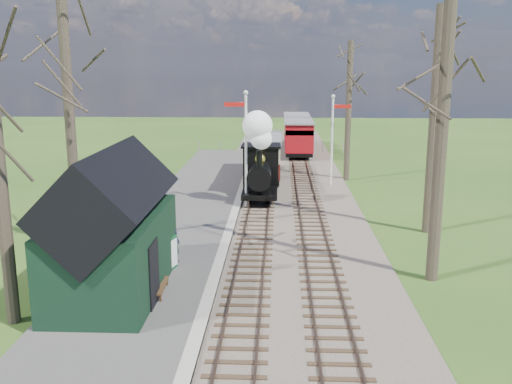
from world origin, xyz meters
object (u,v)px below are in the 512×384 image
(bench, at_px, (155,281))
(person, at_px, (175,246))
(station_shed, at_px, (113,231))
(locomotive, at_px, (260,161))
(semaphore_near, at_px, (245,141))
(sign_board, at_px, (171,254))
(semaphore_far, at_px, (333,133))
(red_carriage_b, at_px, (297,130))
(red_carriage_a, at_px, (298,137))
(coach, at_px, (264,156))

(bench, bearing_deg, person, 87.38)
(station_shed, distance_m, locomotive, 14.23)
(semaphore_near, relative_size, sign_board, 5.07)
(sign_board, bearing_deg, semaphore_far, 65.72)
(locomotive, height_order, red_carriage_b, locomotive)
(red_carriage_a, bearing_deg, bench, -100.59)
(locomotive, distance_m, coach, 6.10)
(semaphore_far, relative_size, person, 4.36)
(red_carriage_b, bearing_deg, coach, -99.52)
(sign_board, distance_m, person, 0.81)
(coach, bearing_deg, red_carriage_b, 80.48)
(station_shed, bearing_deg, locomotive, 72.47)
(semaphore_near, relative_size, locomotive, 1.24)
(coach, xyz_separation_m, sign_board, (-2.82, -17.59, -0.85))
(bench, bearing_deg, semaphore_near, 79.75)
(semaphore_far, relative_size, bench, 3.60)
(bench, bearing_deg, sign_board, 86.36)
(red_carriage_b, height_order, bench, red_carriage_b)
(station_shed, xyz_separation_m, bench, (1.33, -0.13, -1.65))
(station_shed, relative_size, bench, 3.96)
(red_carriage_b, height_order, sign_board, red_carriage_b)
(station_shed, relative_size, red_carriage_b, 1.08)
(sign_board, relative_size, person, 0.94)
(semaphore_far, distance_m, bench, 19.75)
(red_carriage_b, distance_m, person, 32.74)
(sign_board, bearing_deg, station_shed, -125.76)
(station_shed, xyz_separation_m, coach, (4.30, 19.64, -0.60))
(bench, bearing_deg, red_carriage_b, 81.04)
(semaphore_far, bearing_deg, locomotive, -134.69)
(locomotive, height_order, red_carriage_a, locomotive)
(red_carriage_b, relative_size, sign_board, 4.75)
(semaphore_far, distance_m, person, 16.95)
(sign_board, bearing_deg, red_carriage_b, 80.69)
(station_shed, height_order, bench, station_shed)
(locomotive, relative_size, sign_board, 4.08)
(bench, bearing_deg, red_carriage_a, 79.41)
(red_carriage_b, bearing_deg, station_shed, -101.11)
(semaphore_far, distance_m, locomotive, 6.33)
(coach, relative_size, red_carriage_b, 1.38)
(locomotive, height_order, bench, locomotive)
(semaphore_far, distance_m, sign_board, 17.69)
(locomotive, distance_m, bench, 14.11)
(person, bearing_deg, red_carriage_a, 2.94)
(locomotive, relative_size, coach, 0.62)
(semaphore_far, height_order, coach, semaphore_far)
(sign_board, bearing_deg, coach, 80.88)
(red_carriage_a, bearing_deg, person, -101.45)
(semaphore_near, distance_m, sign_board, 10.55)
(semaphore_far, height_order, red_carriage_a, semaphore_far)
(sign_board, bearing_deg, red_carriage_a, 78.88)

